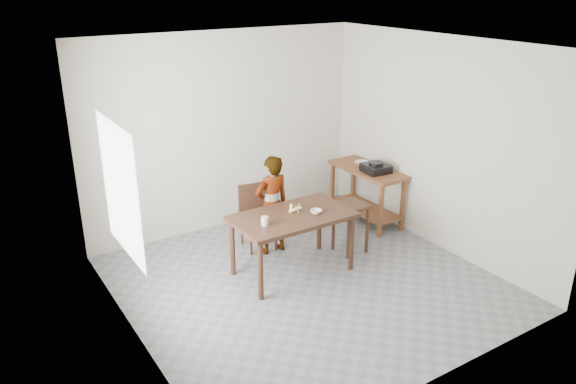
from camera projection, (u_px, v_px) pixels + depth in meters
floor at (306, 284)px, 6.56m from camera, size 4.00×4.00×0.04m
ceiling at (310, 43)px, 5.56m from camera, size 4.00×4.00×0.04m
wall_back at (224, 132)px, 7.64m from camera, size 4.00×0.04×2.70m
wall_front at (452, 244)px, 4.48m from camera, size 4.00×0.04×2.70m
wall_left at (123, 214)px, 5.04m from camera, size 0.04×4.00×2.70m
wall_right at (440, 144)px, 7.08m from camera, size 0.04×4.00×2.70m
window_pane at (120, 190)px, 5.17m from camera, size 0.02×1.10×1.30m
dining_table at (293, 244)px, 6.65m from camera, size 1.40×0.80×0.75m
prep_counter at (366, 195)px, 8.06m from camera, size 0.50×1.20×0.80m
child at (272, 205)px, 7.06m from camera, size 0.48×0.32×1.29m
dining_chair at (258, 218)px, 7.25m from camera, size 0.46×0.46×0.83m
stool at (350, 227)px, 7.18m from camera, size 0.38×0.38×0.66m
glass_tumbler at (265, 221)px, 6.23m from camera, size 0.10×0.10×0.10m
small_bowl at (316, 212)px, 6.54m from camera, size 0.18×0.18×0.04m
banana at (295, 209)px, 6.59m from camera, size 0.18×0.13×0.06m
serving_bowl at (362, 163)px, 8.04m from camera, size 0.23×0.23×0.05m
gas_burner at (376, 168)px, 7.74m from camera, size 0.36×0.36×0.11m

